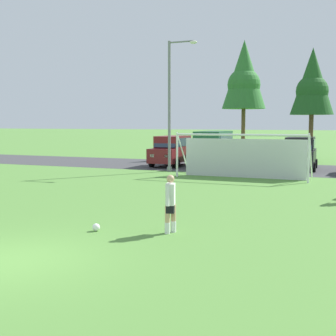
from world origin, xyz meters
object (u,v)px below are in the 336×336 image
at_px(soccer_goal, 243,155).
at_px(parked_car_slot_left, 213,148).
at_px(player_defender_far, 170,204).
at_px(soccer_ball, 96,227).
at_px(street_lamp, 172,105).
at_px(parked_car_slot_center_left, 269,155).
at_px(parked_car_slot_center, 300,153).
at_px(parked_car_slot_far_left, 172,150).

bearing_deg(soccer_goal, parked_car_slot_left, 121.70).
bearing_deg(player_defender_far, parked_car_slot_left, 103.98).
relative_size(soccer_ball, parked_car_slot_left, 0.05).
xyz_separation_m(parked_car_slot_left, street_lamp, (-1.53, -3.92, 2.90)).
bearing_deg(street_lamp, soccer_ball, -74.97).
distance_m(player_defender_far, street_lamp, 17.15).
distance_m(soccer_goal, player_defender_far, 13.86).
bearing_deg(parked_car_slot_center_left, street_lamp, -135.94).
height_order(soccer_ball, player_defender_far, player_defender_far).
distance_m(soccer_ball, parked_car_slot_center_left, 21.27).
xyz_separation_m(player_defender_far, parked_car_slot_center_left, (-1.14, 20.61, 0.05)).
bearing_deg(player_defender_far, parked_car_slot_center, 87.06).
xyz_separation_m(parked_car_slot_center_left, parked_car_slot_center, (2.17, -0.63, 0.24)).
height_order(soccer_goal, parked_car_slot_center_left, soccer_goal).
xyz_separation_m(soccer_ball, soccer_goal, (0.70, 14.42, 1.18)).
xyz_separation_m(soccer_ball, parked_car_slot_center_left, (0.90, 21.24, 0.77)).
bearing_deg(player_defender_far, soccer_ball, -162.98).
xyz_separation_m(parked_car_slot_left, parked_car_slot_center_left, (3.71, 1.15, -0.47)).
bearing_deg(soccer_goal, parked_car_slot_center, 69.10).
relative_size(parked_car_slot_far_left, parked_car_slot_left, 0.95).
height_order(soccer_ball, parked_car_slot_far_left, parked_car_slot_far_left).
height_order(parked_car_slot_center, street_lamp, street_lamp).
bearing_deg(parked_car_slot_center_left, parked_car_slot_center, -16.10).
distance_m(player_defender_far, parked_car_slot_center_left, 20.65).
height_order(player_defender_far, parked_car_slot_center, parked_car_slot_center).
distance_m(soccer_ball, parked_car_slot_far_left, 20.72).
xyz_separation_m(soccer_goal, parked_car_slot_far_left, (-6.53, 5.44, -0.18)).
distance_m(soccer_ball, soccer_goal, 14.48).
distance_m(soccer_goal, parked_car_slot_center_left, 6.84).
height_order(parked_car_slot_left, street_lamp, street_lamp).
xyz_separation_m(parked_car_slot_far_left, parked_car_slot_left, (3.03, 0.24, 0.23)).
bearing_deg(parked_car_slot_far_left, player_defender_far, -67.74).
relative_size(soccer_ball, soccer_goal, 0.03).
bearing_deg(parked_car_slot_center, parked_car_slot_left, -174.94).
relative_size(player_defender_far, street_lamp, 0.20).
height_order(soccer_ball, street_lamp, street_lamp).
bearing_deg(soccer_goal, soccer_ball, -92.77).
xyz_separation_m(parked_car_slot_far_left, parked_car_slot_center, (8.90, 0.76, 0.00)).
bearing_deg(street_lamp, soccer_goal, -19.19).
distance_m(soccer_ball, street_lamp, 17.24).
relative_size(soccer_goal, player_defender_far, 4.54).
relative_size(soccer_goal, parked_car_slot_center_left, 1.73).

